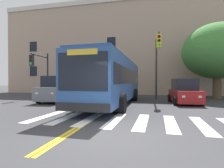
# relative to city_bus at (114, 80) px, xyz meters

# --- Properties ---
(ground_plane) EXTENTS (120.00, 120.00, 0.00)m
(ground_plane) POSITION_rel_city_bus_xyz_m (1.42, -7.38, -1.77)
(ground_plane) COLOR #38383A
(crosswalk) EXTENTS (8.40, 3.31, 0.01)m
(crosswalk) POSITION_rel_city_bus_xyz_m (1.75, -5.15, -1.76)
(crosswalk) COLOR white
(crosswalk) RESTS_ON ground
(lane_line_yellow_inner) EXTENTS (0.12, 36.00, 0.01)m
(lane_line_yellow_inner) POSITION_rel_city_bus_xyz_m (0.06, 8.85, -1.77)
(lane_line_yellow_inner) COLOR gold
(lane_line_yellow_inner) RESTS_ON ground
(lane_line_yellow_outer) EXTENTS (0.12, 36.00, 0.01)m
(lane_line_yellow_outer) POSITION_rel_city_bus_xyz_m (0.22, 8.85, -1.77)
(lane_line_yellow_outer) COLOR gold
(lane_line_yellow_outer) RESTS_ON ground
(city_bus) EXTENTS (3.04, 11.41, 3.24)m
(city_bus) POSITION_rel_city_bus_xyz_m (0.00, 0.00, 0.00)
(city_bus) COLOR #2D5699
(city_bus) RESTS_ON ground
(car_grey_near_lane) EXTENTS (2.50, 4.86, 2.08)m
(car_grey_near_lane) POSITION_rel_city_bus_xyz_m (-4.84, 0.84, -0.78)
(car_grey_near_lane) COLOR slate
(car_grey_near_lane) RESTS_ON ground
(car_red_far_lane) EXTENTS (2.14, 3.91, 1.86)m
(car_red_far_lane) POSITION_rel_city_bus_xyz_m (5.08, 1.58, -0.92)
(car_red_far_lane) COLOR #AD1E1E
(car_red_far_lane) RESTS_ON ground
(traffic_light_far_corner) EXTENTS (0.44, 3.01, 4.63)m
(traffic_light_far_corner) POSITION_rel_city_bus_xyz_m (-8.00, 2.90, 1.30)
(traffic_light_far_corner) COLOR #28282D
(traffic_light_far_corner) RESTS_ON ground
(traffic_light_overhead) EXTENTS (0.35, 3.97, 5.65)m
(traffic_light_overhead) POSITION_rel_city_bus_xyz_m (3.16, 3.05, 2.06)
(traffic_light_overhead) COLOR #28282D
(traffic_light_overhead) RESTS_ON ground
(street_tree_curbside_large) EXTENTS (9.02, 9.06, 7.14)m
(street_tree_curbside_large) POSITION_rel_city_bus_xyz_m (8.78, 6.06, 2.74)
(street_tree_curbside_large) COLOR brown
(street_tree_curbside_large) RESTS_ON ground
(building_facade) EXTENTS (43.26, 6.42, 12.62)m
(building_facade) POSITION_rel_city_bus_xyz_m (3.35, 12.79, 4.55)
(building_facade) COLOR tan
(building_facade) RESTS_ON ground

